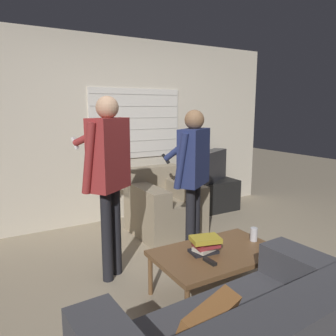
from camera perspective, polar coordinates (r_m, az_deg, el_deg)
ground_plane at (r=3.29m, az=5.27°, el=-18.54°), size 16.00×16.00×0.00m
wall_back at (r=4.70m, az=-8.82°, el=6.44°), size 5.20×0.08×2.55m
armchair_beige at (r=4.24m, az=-0.86°, el=-6.76°), size 0.77×0.87×0.82m
coffee_table at (r=2.90m, az=8.47°, el=-14.83°), size 1.05×0.66×0.40m
tv_stand at (r=5.19m, az=7.24°, el=-4.80°), size 0.87×0.47×0.48m
tv at (r=5.09m, az=7.33°, el=0.33°), size 0.83×0.59×0.47m
person_left_standing at (r=3.00m, az=-10.40°, el=0.36°), size 0.51×0.84×1.70m
person_right_standing at (r=3.46m, az=4.36°, el=0.48°), size 0.55×0.77×1.58m
book_stack at (r=2.82m, az=6.51°, el=-13.07°), size 0.27×0.22×0.15m
soda_can at (r=3.14m, az=14.72°, el=-11.10°), size 0.07×0.07×0.13m
spare_remote at (r=2.68m, az=7.29°, el=-15.83°), size 0.05×0.13×0.02m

